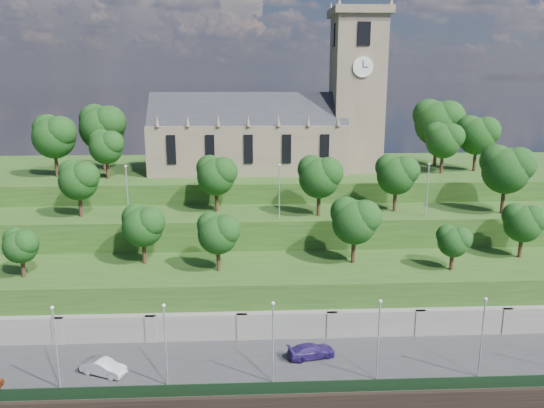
{
  "coord_description": "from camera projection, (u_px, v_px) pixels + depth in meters",
  "views": [
    {
      "loc": [
        -4.23,
        -42.73,
        30.34
      ],
      "look_at": [
        -0.78,
        30.0,
        12.97
      ],
      "focal_mm": 35.0,
      "sensor_mm": 36.0,
      "label": 1
    }
  ],
  "objects": [
    {
      "name": "trees_upper",
      "position": [
        333.0,
        173.0,
        72.22
      ],
      "size": [
        64.26,
        8.84,
        9.49
      ],
      "color": "#331D13",
      "rests_on": "embankment_upper"
    },
    {
      "name": "embankment_lower",
      "position": [
        283.0,
        297.0,
        65.32
      ],
      "size": [
        160.0,
        12.0,
        8.0
      ],
      "primitive_type": "cube",
      "color": "#244517",
      "rests_on": "ground"
    },
    {
      "name": "trees_lower",
      "position": [
        295.0,
        226.0,
        63.79
      ],
      "size": [
        65.28,
        8.45,
        8.24
      ],
      "color": "#331D13",
      "rests_on": "embankment_lower"
    },
    {
      "name": "trees_hilltop",
      "position": [
        281.0,
        129.0,
        88.21
      ],
      "size": [
        75.63,
        16.5,
        11.75
      ],
      "color": "#331D13",
      "rests_on": "hilltop"
    },
    {
      "name": "lamp_posts_upper",
      "position": [
        279.0,
        187.0,
        70.24
      ],
      "size": [
        40.36,
        0.36,
        7.34
      ],
      "color": "#B2B2B7",
      "rests_on": "embankment_upper"
    },
    {
      "name": "promenade",
      "position": [
        291.0,
        371.0,
        54.35
      ],
      "size": [
        160.0,
        12.0,
        2.0
      ],
      "primitive_type": "cube",
      "color": "#2D2D30",
      "rests_on": "ground"
    },
    {
      "name": "embankment_upper",
      "position": [
        278.0,
        253.0,
        75.54
      ],
      "size": [
        160.0,
        10.0,
        12.0
      ],
      "primitive_type": "cube",
      "color": "#244517",
      "rests_on": "ground"
    },
    {
      "name": "lamp_posts_promenade",
      "position": [
        273.0,
        337.0,
        49.52
      ],
      "size": [
        60.36,
        0.36,
        8.3
      ],
      "color": "#B2B2B7",
      "rests_on": "promenade"
    },
    {
      "name": "retaining_wall",
      "position": [
        286.0,
        331.0,
        59.81
      ],
      "size": [
        160.0,
        2.1,
        5.0
      ],
      "color": "slate",
      "rests_on": "ground"
    },
    {
      "name": "church",
      "position": [
        277.0,
        126.0,
        88.24
      ],
      "size": [
        38.6,
        12.35,
        27.6
      ],
      "color": "#6E5F4D",
      "rests_on": "hilltop"
    },
    {
      "name": "fence",
      "position": [
        296.0,
        387.0,
        48.73
      ],
      "size": [
        160.0,
        0.1,
        1.2
      ],
      "primitive_type": "cube",
      "color": "black",
      "rests_on": "promenade"
    },
    {
      "name": "car_right",
      "position": [
        311.0,
        351.0,
        55.02
      ],
      "size": [
        5.33,
        3.15,
        1.45
      ],
      "primitive_type": "imported",
      "rotation": [
        0.0,
        0.0,
        1.81
      ],
      "color": "navy",
      "rests_on": "promenade"
    },
    {
      "name": "hilltop",
      "position": [
        271.0,
        208.0,
        95.59
      ],
      "size": [
        160.0,
        32.0,
        15.0
      ],
      "primitive_type": "cube",
      "color": "#244517",
      "rests_on": "ground"
    },
    {
      "name": "car_middle",
      "position": [
        104.0,
        367.0,
        51.86
      ],
      "size": [
        4.86,
        3.21,
        1.52
      ],
      "primitive_type": "imported",
      "rotation": [
        0.0,
        0.0,
        1.19
      ],
      "color": "#9A9A9E",
      "rests_on": "promenade"
    },
    {
      "name": "quay_wall",
      "position": [
        296.0,
        406.0,
        48.45
      ],
      "size": [
        160.0,
        0.5,
        2.2
      ],
      "primitive_type": "cube",
      "color": "black",
      "rests_on": "ground"
    }
  ]
}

